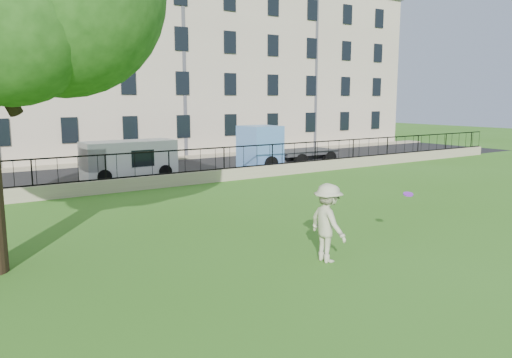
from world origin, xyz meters
TOP-DOWN VIEW (x-y plane):
  - ground at (0.00, 0.00)m, footprint 120.00×120.00m
  - retaining_wall at (0.00, 12.00)m, footprint 50.00×0.40m
  - iron_railing at (0.00, 12.00)m, footprint 50.00×0.05m
  - street at (0.00, 16.70)m, footprint 60.00×9.00m
  - sidewalk at (0.00, 21.90)m, footprint 60.00×1.40m
  - building_row at (0.00, 27.57)m, footprint 56.40×10.40m
  - man at (-1.19, -0.46)m, footprint 0.86×1.36m
  - frisbee at (1.30, -0.90)m, footprint 0.28×0.29m
  - white_van at (-0.73, 15.40)m, footprint 4.70×1.84m
  - blue_truck at (8.84, 14.40)m, footprint 6.22×2.41m

SIDE VIEW (x-z plane):
  - ground at x=0.00m, z-range 0.00..0.00m
  - street at x=0.00m, z-range 0.00..0.01m
  - sidewalk at x=0.00m, z-range 0.00..0.12m
  - retaining_wall at x=0.00m, z-range 0.00..0.60m
  - white_van at x=-0.73m, z-range 0.00..1.97m
  - man at x=-1.19m, z-range 0.00..2.01m
  - iron_railing at x=0.00m, z-range 0.59..1.72m
  - blue_truck at x=8.84m, z-range 0.00..2.57m
  - frisbee at x=1.30m, z-range 1.49..1.61m
  - building_row at x=0.00m, z-range 0.02..13.82m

